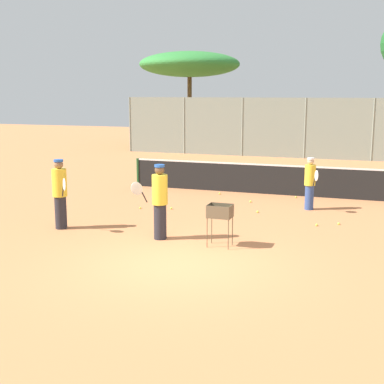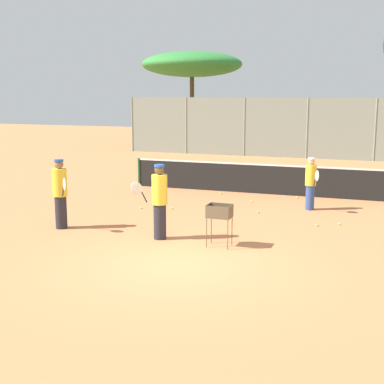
{
  "view_description": "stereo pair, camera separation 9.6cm",
  "coord_description": "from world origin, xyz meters",
  "px_view_note": "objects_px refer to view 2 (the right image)",
  "views": [
    {
      "loc": [
        3.83,
        -10.05,
        3.57
      ],
      "look_at": [
        -0.7,
        2.84,
        1.0
      ],
      "focal_mm": 50.0,
      "sensor_mm": 36.0,
      "label": 1
    },
    {
      "loc": [
        3.92,
        -10.02,
        3.57
      ],
      "look_at": [
        -0.7,
        2.84,
        1.0
      ],
      "focal_mm": 50.0,
      "sensor_mm": 36.0,
      "label": 2
    }
  ],
  "objects_px": {
    "ball_cart": "(220,215)",
    "tennis_net": "(263,178)",
    "player_yellow_shirt": "(311,183)",
    "parked_car": "(383,144)",
    "player_red_cap": "(159,201)",
    "player_white_outfit": "(60,193)"
  },
  "relations": [
    {
      "from": "tennis_net",
      "to": "parked_car",
      "type": "relative_size",
      "value": 2.33
    },
    {
      "from": "tennis_net",
      "to": "player_yellow_shirt",
      "type": "xyz_separation_m",
      "value": [
        1.91,
        -2.08,
        0.28
      ]
    },
    {
      "from": "player_yellow_shirt",
      "to": "parked_car",
      "type": "relative_size",
      "value": 0.38
    },
    {
      "from": "player_white_outfit",
      "to": "ball_cart",
      "type": "xyz_separation_m",
      "value": [
        4.45,
        -0.21,
        -0.19
      ]
    },
    {
      "from": "player_white_outfit",
      "to": "ball_cart",
      "type": "distance_m",
      "value": 4.46
    },
    {
      "from": "player_white_outfit",
      "to": "parked_car",
      "type": "bearing_deg",
      "value": 113.21
    },
    {
      "from": "tennis_net",
      "to": "player_yellow_shirt",
      "type": "height_order",
      "value": "player_yellow_shirt"
    },
    {
      "from": "ball_cart",
      "to": "tennis_net",
      "type": "bearing_deg",
      "value": 93.77
    },
    {
      "from": "player_red_cap",
      "to": "tennis_net",
      "type": "bearing_deg",
      "value": -127.31
    },
    {
      "from": "tennis_net",
      "to": "player_white_outfit",
      "type": "relative_size",
      "value": 5.32
    },
    {
      "from": "ball_cart",
      "to": "player_white_outfit",
      "type": "bearing_deg",
      "value": 177.34
    },
    {
      "from": "tennis_net",
      "to": "player_red_cap",
      "type": "xyz_separation_m",
      "value": [
        -1.14,
        -6.68,
        0.4
      ]
    },
    {
      "from": "ball_cart",
      "to": "parked_car",
      "type": "xyz_separation_m",
      "value": [
        3.48,
        20.46,
        -0.1
      ]
    },
    {
      "from": "ball_cart",
      "to": "parked_car",
      "type": "height_order",
      "value": "parked_car"
    },
    {
      "from": "player_yellow_shirt",
      "to": "parked_car",
      "type": "height_order",
      "value": "player_yellow_shirt"
    },
    {
      "from": "player_white_outfit",
      "to": "parked_car",
      "type": "xyz_separation_m",
      "value": [
        7.92,
        20.25,
        -0.29
      ]
    },
    {
      "from": "player_red_cap",
      "to": "parked_car",
      "type": "height_order",
      "value": "player_red_cap"
    },
    {
      "from": "player_white_outfit",
      "to": "player_red_cap",
      "type": "distance_m",
      "value": 2.86
    },
    {
      "from": "tennis_net",
      "to": "ball_cart",
      "type": "relative_size",
      "value": 9.8
    },
    {
      "from": "player_red_cap",
      "to": "ball_cart",
      "type": "distance_m",
      "value": 1.6
    },
    {
      "from": "tennis_net",
      "to": "ball_cart",
      "type": "distance_m",
      "value": 6.83
    },
    {
      "from": "tennis_net",
      "to": "player_yellow_shirt",
      "type": "bearing_deg",
      "value": -47.56
    }
  ]
}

